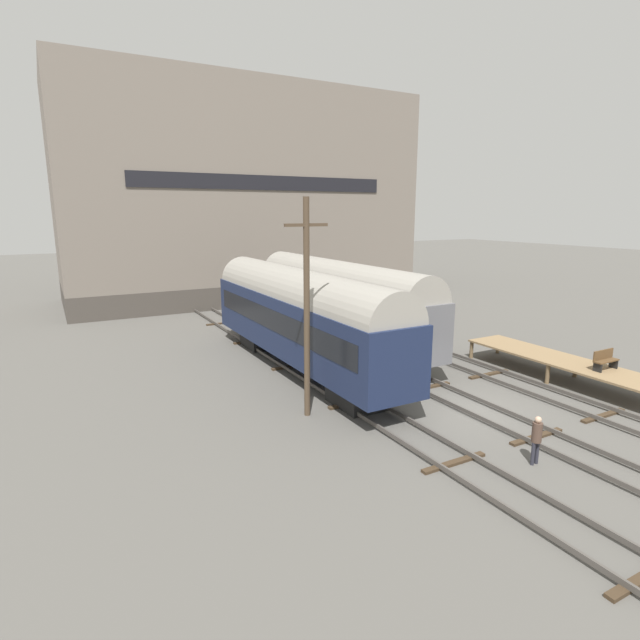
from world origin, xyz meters
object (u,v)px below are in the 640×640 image
(bench, at_px, (605,359))
(utility_pole, at_px, (307,307))
(person_worker, at_px, (537,436))
(train_car_navy, at_px, (299,314))
(train_car_grey, at_px, (337,299))

(bench, xyz_separation_m, utility_pole, (-13.16, 4.08, 2.95))
(person_worker, height_order, utility_pole, utility_pole)
(train_car_navy, xyz_separation_m, person_worker, (2.31, -12.59, -2.03))
(train_car_navy, height_order, person_worker, train_car_navy)
(utility_pole, bearing_deg, person_worker, -57.01)
(bench, distance_m, utility_pole, 14.10)
(train_car_navy, xyz_separation_m, bench, (10.81, -9.49, -1.49))
(train_car_navy, height_order, utility_pole, utility_pole)
(person_worker, distance_m, utility_pole, 9.25)
(person_worker, relative_size, utility_pole, 0.19)
(train_car_navy, xyz_separation_m, utility_pole, (-2.36, -5.41, 1.46))
(utility_pole, bearing_deg, train_car_navy, 66.43)
(train_car_grey, bearing_deg, utility_pole, -127.31)
(train_car_navy, relative_size, bench, 12.01)
(bench, xyz_separation_m, person_worker, (-8.50, -3.11, -0.54))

